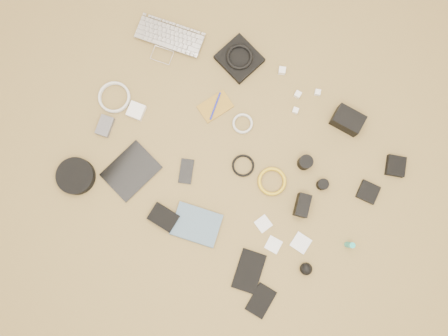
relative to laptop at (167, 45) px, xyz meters
The scene contains 34 objects.
room_shell 1.40m from the laptop, 31.76° to the right, with size 4.04×4.04×2.58m.
laptop is the anchor object (origin of this frame).
headphone_pouch 0.37m from the laptop, 20.95° to the left, with size 0.19×0.18×0.03m, color black.
headphones 0.37m from the laptop, 20.95° to the left, with size 0.13×0.13×0.02m, color black.
charger_a 0.59m from the laptop, 19.21° to the left, with size 0.03×0.03×0.03m, color white.
charger_b 0.70m from the laptop, 10.89° to the left, with size 0.03×0.03×0.03m, color white.
charger_c 0.79m from the laptop, 14.23° to the left, with size 0.03×0.03×0.03m, color white.
charger_d 0.72m from the laptop, ahead, with size 0.03×0.03×0.03m, color white.
dslr_camera 0.96m from the laptop, ahead, with size 0.14×0.10×0.08m, color black.
lens_pouch 1.27m from the laptop, ahead, with size 0.09×0.10×0.03m, color black.
notebook_olive 0.40m from the laptop, 19.70° to the right, with size 0.10×0.16×0.01m, color olive.
pen_blue 0.40m from the laptop, 19.70° to the right, with size 0.01×0.01×0.14m, color #141BA6.
cable_white_a 0.55m from the laptop, 14.35° to the right, with size 0.10×0.10×0.01m, color silver.
lens_a 0.90m from the laptop, ahead, with size 0.07×0.07×0.07m, color black.
lens_b 1.03m from the laptop, 10.47° to the right, with size 0.05×0.05×0.05m, color black.
card_reader 1.22m from the laptop, ahead, with size 0.09×0.09×0.02m, color black.
power_brick 0.37m from the laptop, 80.32° to the right, with size 0.08×0.08×0.03m, color white.
cable_white_b 0.37m from the laptop, 100.74° to the right, with size 0.16×0.16×0.01m, color silver.
cable_black 0.72m from the laptop, 25.69° to the right, with size 0.11×0.11×0.01m, color black.
cable_yellow 0.86m from the laptop, 20.63° to the right, with size 0.14×0.14×0.02m, color gold.
flash 1.03m from the laptop, 18.38° to the right, with size 0.06×0.11×0.08m, color black.
lens_cleaner 1.31m from the laptop, 16.17° to the right, with size 0.03×0.03×0.09m, color #1AA99E.
battery_charger 0.51m from the laptop, 92.90° to the right, with size 0.06×0.10×0.03m, color #535257.
tablet 0.65m from the laptop, 71.86° to the right, with size 0.19×0.24×0.01m, color black.
phone 0.64m from the laptop, 48.25° to the right, with size 0.06×0.12×0.01m, color black.
filter_case_left 1.00m from the laptop, 29.51° to the right, with size 0.07×0.07×0.01m, color silver.
filter_case_mid 1.11m from the laptop, 29.77° to the right, with size 0.07×0.07×0.01m, color silver.
filter_case_right 1.17m from the laptop, 23.98° to the right, with size 0.08×0.08×0.01m, color silver.
air_blower 1.28m from the laptop, 26.24° to the right, with size 0.06×0.06×0.06m, color black.
headphone_case 0.78m from the laptop, 90.06° to the right, with size 0.18×0.18×0.05m, color black.
drive_case 0.85m from the laptop, 57.54° to the right, with size 0.13×0.09×0.03m, color black.
paperback 0.98m from the laptop, 49.89° to the right, with size 0.16×0.22×0.02m, color #476379.
notebook_black_a 1.18m from the laptop, 37.57° to the right, with size 0.12×0.19×0.01m, color black.
notebook_black_b 1.32m from the laptop, 37.33° to the right, with size 0.09×0.14×0.01m, color black.
Camera 1 is at (0.17, -0.26, 2.09)m, focal length 35.00 mm.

